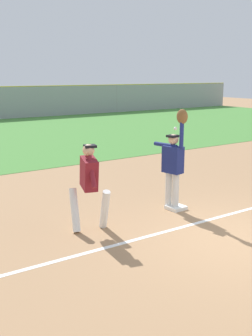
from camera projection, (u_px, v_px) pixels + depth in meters
ground_plane at (233, 238)px, 7.61m from camera, size 72.48×72.48×0.00m
chalk_foul_line at (19, 271)px, 6.33m from camera, size 12.00×0.18×0.01m
first_base at (176, 207)px, 9.23m from camera, size 0.40×0.40×0.08m
fielder at (173, 161)px, 9.01m from camera, size 0.34×0.90×2.28m
runner at (89, 181)px, 7.78m from camera, size 0.76×0.84×1.72m
baseball at (175, 128)px, 8.99m from camera, size 0.07×0.07×0.07m
parked_car_white at (35, 105)px, 31.80m from camera, size 4.47×2.26×1.25m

